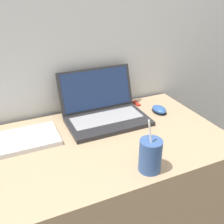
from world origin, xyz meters
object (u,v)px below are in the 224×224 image
external_keyboard (2,145)px  usb_stick (136,103)px  laptop (104,110)px  computer_mouse (159,110)px  drink_cup (150,155)px

external_keyboard → usb_stick: bearing=10.6°
laptop → computer_mouse: bearing=-10.3°
external_keyboard → usb_stick: 0.69m
laptop → computer_mouse: 0.28m
usb_stick → computer_mouse: bearing=-65.8°
laptop → external_keyboard: (-0.46, -0.05, -0.04)m
drink_cup → external_keyboard: size_ratio=0.45×
laptop → usb_stick: bearing=19.6°
computer_mouse → external_keyboard: bearing=179.9°
usb_stick → laptop: bearing=-160.4°
laptop → drink_cup: 0.41m
external_keyboard → usb_stick: external_keyboard is taller
laptop → drink_cup: laptop is taller
computer_mouse → usb_stick: computer_mouse is taller
laptop → computer_mouse: (0.28, -0.05, -0.03)m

